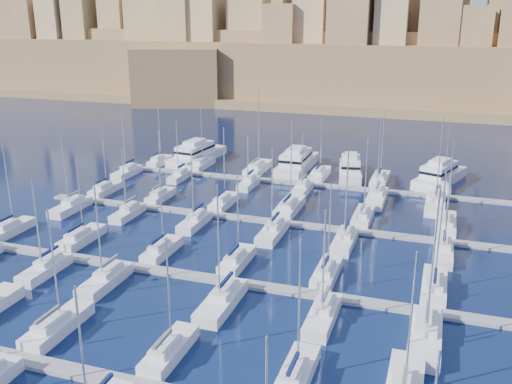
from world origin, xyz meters
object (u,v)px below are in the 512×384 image
(sailboat_4, at_px, (296,375))
(motor_yacht_c, at_px, (350,169))
(sailboat_2, at_px, (57,326))
(motor_yacht_b, at_px, (297,162))
(motor_yacht_a, at_px, (196,154))
(motor_yacht_d, at_px, (439,175))

(sailboat_4, distance_m, motor_yacht_c, 69.48)
(sailboat_2, distance_m, motor_yacht_b, 71.17)
(motor_yacht_a, bearing_deg, motor_yacht_c, -2.81)
(motor_yacht_c, xyz_separation_m, motor_yacht_d, (17.38, 1.06, -0.00))
(motor_yacht_d, bearing_deg, motor_yacht_b, 178.43)
(motor_yacht_b, relative_size, motor_yacht_d, 1.06)
(motor_yacht_d, bearing_deg, motor_yacht_a, 179.27)
(motor_yacht_c, height_order, motor_yacht_d, same)
(motor_yacht_d, bearing_deg, sailboat_4, -98.68)
(motor_yacht_c, bearing_deg, sailboat_4, -84.50)
(motor_yacht_c, bearing_deg, motor_yacht_d, 3.48)
(sailboat_2, distance_m, motor_yacht_a, 72.34)
(sailboat_2, bearing_deg, motor_yacht_a, 102.49)
(motor_yacht_a, bearing_deg, sailboat_4, -59.52)
(motor_yacht_d, bearing_deg, sailboat_2, -117.74)
(sailboat_4, xyz_separation_m, motor_yacht_d, (10.72, 70.21, 0.98))
(motor_yacht_b, bearing_deg, motor_yacht_c, -8.93)
(sailboat_2, xyz_separation_m, motor_yacht_c, (19.42, 68.90, 0.98))
(sailboat_2, bearing_deg, sailboat_4, -0.56)
(sailboat_2, xyz_separation_m, motor_yacht_d, (36.79, 69.95, 0.98))
(motor_yacht_b, bearing_deg, motor_yacht_d, -1.57)
(motor_yacht_b, xyz_separation_m, motor_yacht_c, (11.80, -1.85, 0.00))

